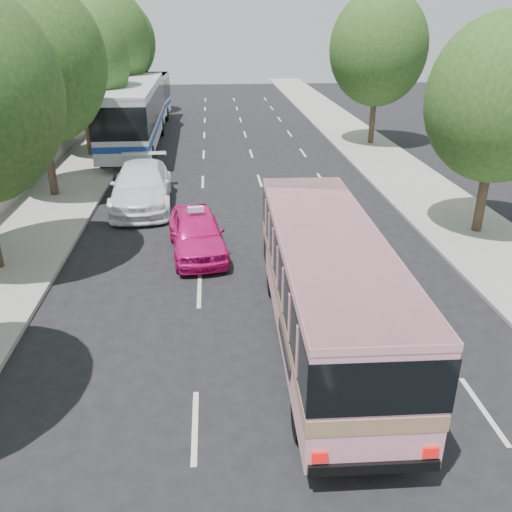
{
  "coord_description": "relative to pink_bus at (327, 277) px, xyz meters",
  "views": [
    {
      "loc": [
        -1.36,
        -10.77,
        7.64
      ],
      "look_at": [
        -0.25,
        2.88,
        1.6
      ],
      "focal_mm": 38.0,
      "sensor_mm": 36.0,
      "label": 1
    }
  ],
  "objects": [
    {
      "name": "ground",
      "position": [
        -1.3,
        -0.8,
        -1.89
      ],
      "size": [
        120.0,
        120.0,
        0.0
      ],
      "primitive_type": "plane",
      "color": "black",
      "rests_on": "ground"
    },
    {
      "name": "sidewalk_left",
      "position": [
        -9.8,
        19.2,
        -1.82
      ],
      "size": [
        4.0,
        90.0,
        0.15
      ],
      "primitive_type": "cube",
      "color": "#9E998E",
      "rests_on": "ground"
    },
    {
      "name": "sidewalk_right",
      "position": [
        7.2,
        19.2,
        -1.83
      ],
      "size": [
        4.0,
        90.0,
        0.12
      ],
      "primitive_type": "cube",
      "color": "#9E998E",
      "rests_on": "ground"
    },
    {
      "name": "low_wall",
      "position": [
        -11.6,
        19.2,
        -0.99
      ],
      "size": [
        0.3,
        90.0,
        1.5
      ],
      "primitive_type": "cube",
      "color": "#9E998E",
      "rests_on": "sidewalk_left"
    },
    {
      "name": "tree_left_c",
      "position": [
        -9.92,
        13.14,
        4.23
      ],
      "size": [
        6.0,
        6.0,
        9.35
      ],
      "color": "#38281E",
      "rests_on": "ground"
    },
    {
      "name": "tree_left_d",
      "position": [
        -9.82,
        21.14,
        3.74
      ],
      "size": [
        5.52,
        5.52,
        8.6
      ],
      "color": "#38281E",
      "rests_on": "ground"
    },
    {
      "name": "tree_left_e",
      "position": [
        -9.72,
        29.14,
        4.54
      ],
      "size": [
        6.3,
        6.3,
        9.82
      ],
      "color": "#38281E",
      "rests_on": "ground"
    },
    {
      "name": "tree_left_f",
      "position": [
        -9.92,
        37.14,
        4.11
      ],
      "size": [
        5.88,
        5.88,
        9.16
      ],
      "color": "#38281E",
      "rests_on": "ground"
    },
    {
      "name": "tree_right_near",
      "position": [
        7.48,
        7.14,
        3.31
      ],
      "size": [
        5.1,
        5.1,
        7.95
      ],
      "color": "#38281E",
      "rests_on": "ground"
    },
    {
      "name": "tree_right_far",
      "position": [
        7.78,
        23.14,
        4.23
      ],
      "size": [
        6.0,
        6.0,
        9.35
      ],
      "color": "#38281E",
      "rests_on": "ground"
    },
    {
      "name": "pink_bus",
      "position": [
        0.0,
        0.0,
        0.0
      ],
      "size": [
        2.61,
        9.57,
        3.04
      ],
      "rotation": [
        0.0,
        0.0,
        -0.02
      ],
      "color": "pink",
      "rests_on": "ground"
    },
    {
      "name": "pink_taxi",
      "position": [
        -3.3,
        6.15,
        -1.13
      ],
      "size": [
        2.35,
        4.69,
        1.53
      ],
      "primitive_type": "imported",
      "rotation": [
        0.0,
        0.0,
        0.12
      ],
      "color": "#DA1377",
      "rests_on": "ground"
    },
    {
      "name": "white_pickup",
      "position": [
        -5.8,
        11.65,
        -1.0
      ],
      "size": [
        2.83,
        6.29,
        1.79
      ],
      "primitive_type": "imported",
      "rotation": [
        0.0,
        0.0,
        0.05
      ],
      "color": "white",
      "rests_on": "ground"
    },
    {
      "name": "tour_coach_front",
      "position": [
        -7.42,
        22.95,
        0.53
      ],
      "size": [
        3.11,
        13.49,
        4.03
      ],
      "rotation": [
        0.0,
        0.0,
        0.02
      ],
      "color": "silver",
      "rests_on": "ground"
    },
    {
      "name": "tour_coach_rear",
      "position": [
        -7.6,
        29.53,
        0.27
      ],
      "size": [
        3.23,
        12.11,
        3.59
      ],
      "rotation": [
        0.0,
        0.0,
        -0.05
      ],
      "color": "white",
      "rests_on": "ground"
    },
    {
      "name": "taxi_roof_sign",
      "position": [
        -3.3,
        6.15,
        -0.27
      ],
      "size": [
        0.57,
        0.25,
        0.18
      ],
      "primitive_type": "cube",
      "rotation": [
        0.0,
        0.0,
        0.12
      ],
      "color": "silver",
      "rests_on": "pink_taxi"
    }
  ]
}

